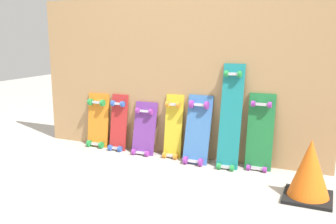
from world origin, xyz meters
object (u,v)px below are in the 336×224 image
(skateboard_yellow, at_px, (173,130))
(skateboard_blue, at_px, (197,133))
(traffic_cone, at_px, (310,170))
(skateboard_purple, at_px, (144,132))
(skateboard_teal, at_px, (230,121))
(skateboard_green, at_px, (260,136))
(skateboard_red, at_px, (118,126))
(skateboard_orange, at_px, (98,123))

(skateboard_yellow, distance_m, skateboard_blue, 0.26)
(skateboard_blue, height_order, traffic_cone, skateboard_blue)
(skateboard_purple, xyz_separation_m, skateboard_teal, (0.84, -0.02, 0.19))
(skateboard_purple, xyz_separation_m, skateboard_yellow, (0.29, 0.02, 0.05))
(skateboard_teal, relative_size, skateboard_green, 1.33)
(skateboard_yellow, height_order, traffic_cone, skateboard_yellow)
(skateboard_red, xyz_separation_m, skateboard_teal, (1.13, -0.04, 0.17))
(traffic_cone, bearing_deg, skateboard_purple, 163.40)
(skateboard_teal, distance_m, traffic_cone, 0.82)
(skateboard_blue, bearing_deg, traffic_cone, -23.69)
(skateboard_red, distance_m, skateboard_blue, 0.84)
(skateboard_orange, bearing_deg, skateboard_red, -3.11)
(skateboard_purple, height_order, skateboard_green, skateboard_green)
(skateboard_blue, bearing_deg, skateboard_orange, 177.13)
(skateboard_purple, height_order, traffic_cone, skateboard_purple)
(skateboard_purple, bearing_deg, traffic_cone, -16.60)
(skateboard_orange, height_order, skateboard_yellow, skateboard_yellow)
(skateboard_teal, xyz_separation_m, skateboard_green, (0.25, 0.04, -0.12))
(skateboard_purple, distance_m, skateboard_blue, 0.55)
(skateboard_teal, xyz_separation_m, traffic_cone, (0.67, -0.43, -0.19))
(skateboard_purple, distance_m, skateboard_teal, 0.86)
(skateboard_orange, distance_m, skateboard_purple, 0.54)
(skateboard_red, xyz_separation_m, skateboard_purple, (0.29, -0.01, -0.03))
(skateboard_yellow, bearing_deg, skateboard_green, -0.18)
(skateboard_purple, distance_m, traffic_cone, 1.58)
(skateboard_orange, height_order, skateboard_green, skateboard_green)
(skateboard_yellow, distance_m, skateboard_teal, 0.57)
(skateboard_purple, xyz_separation_m, skateboard_blue, (0.54, -0.03, 0.05))
(skateboard_red, height_order, skateboard_purple, skateboard_red)
(skateboard_purple, relative_size, skateboard_blue, 0.85)
(skateboard_purple, relative_size, skateboard_green, 0.79)
(skateboard_orange, xyz_separation_m, skateboard_yellow, (0.83, -0.01, 0.02))
(skateboard_teal, bearing_deg, skateboard_yellow, 175.52)
(skateboard_green, bearing_deg, skateboard_blue, -175.38)
(skateboard_orange, bearing_deg, skateboard_blue, -2.87)
(skateboard_red, relative_size, skateboard_blue, 0.93)
(skateboard_purple, bearing_deg, skateboard_green, 0.93)
(skateboard_orange, relative_size, skateboard_green, 0.84)
(traffic_cone, bearing_deg, skateboard_yellow, 158.91)
(skateboard_green, bearing_deg, skateboard_purple, -179.07)
(skateboard_purple, relative_size, skateboard_teal, 0.59)
(skateboard_green, bearing_deg, skateboard_orange, 179.62)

